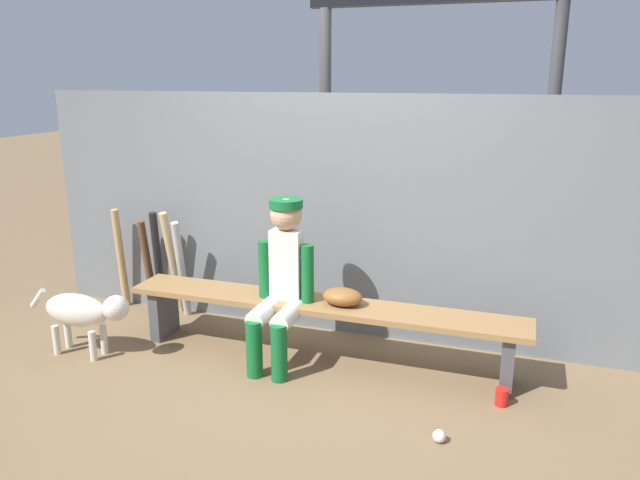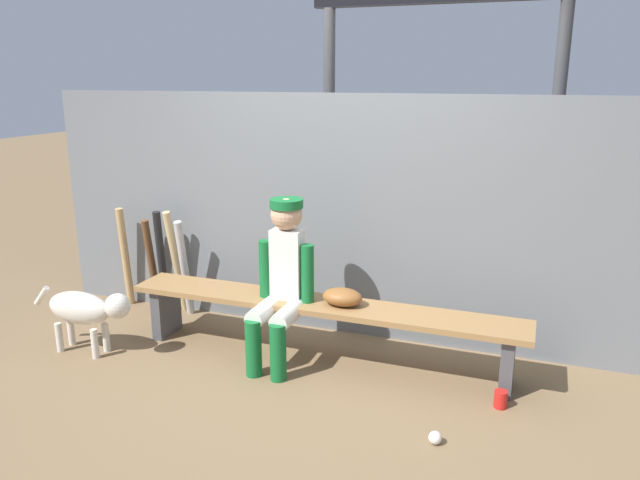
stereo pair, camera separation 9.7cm
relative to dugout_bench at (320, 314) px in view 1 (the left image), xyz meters
name	(u,v)px [view 1 (the left image)]	position (x,y,z in m)	size (l,w,h in m)	color
ground_plane	(320,359)	(0.00, 0.00, -0.35)	(30.00, 30.00, 0.00)	brown
chainlink_fence	(343,218)	(0.00, 0.53, 0.57)	(5.10, 0.03, 1.84)	slate
dugout_bench	(320,314)	(0.00, 0.00, 0.00)	(2.85, 0.36, 0.43)	olive
player_seated	(281,278)	(-0.25, -0.11, 0.28)	(0.41, 0.55, 1.15)	silver
baseball_glove	(343,297)	(0.16, 0.00, 0.15)	(0.28, 0.20, 0.12)	brown
bat_aluminum_silver	(181,270)	(-1.33, 0.36, 0.08)	(0.06, 0.06, 0.85)	#B7B7BC
bat_wood_natural	(173,263)	(-1.44, 0.42, 0.10)	(0.06, 0.06, 0.91)	tan
bat_aluminum_black	(158,264)	(-1.55, 0.37, 0.10)	(0.06, 0.06, 0.89)	black
bat_wood_dark	(148,265)	(-1.69, 0.42, 0.05)	(0.06, 0.06, 0.80)	brown
bat_wood_tan	(121,258)	(-1.96, 0.42, 0.09)	(0.06, 0.06, 0.88)	tan
baseball	(439,436)	(0.95, -0.75, -0.31)	(0.07, 0.07, 0.07)	white
cup_on_ground	(502,397)	(1.26, -0.23, -0.29)	(0.08, 0.08, 0.11)	red
cup_on_bench	(305,292)	(-0.12, 0.02, 0.14)	(0.08, 0.08, 0.11)	#1E47AD
scoreboard	(446,11)	(0.59, 1.26, 2.09)	(2.33, 0.27, 3.46)	#3F3F42
dog	(83,312)	(-1.62, -0.48, -0.01)	(0.84, 0.20, 0.49)	beige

